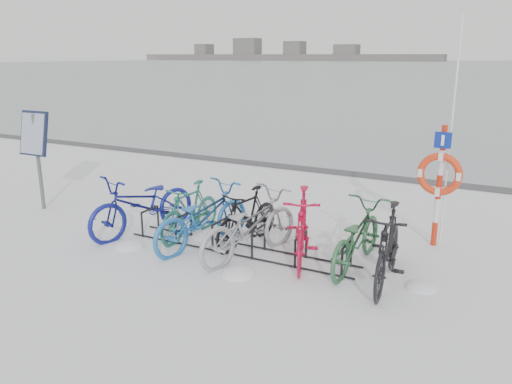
{
  "coord_description": "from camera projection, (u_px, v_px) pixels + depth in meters",
  "views": [
    {
      "loc": [
        3.72,
        -6.58,
        3.07
      ],
      "look_at": [
        0.0,
        0.6,
        0.84
      ],
      "focal_mm": 35.0,
      "sensor_mm": 36.0,
      "label": 1
    }
  ],
  "objects": [
    {
      "name": "ground",
      "position": [
        239.0,
        250.0,
        8.1
      ],
      "size": [
        900.0,
        900.0,
        0.0
      ],
      "primitive_type": "plane",
      "color": "white",
      "rests_on": "ground"
    },
    {
      "name": "bike_rack",
      "position": [
        239.0,
        240.0,
        8.05
      ],
      "size": [
        4.0,
        0.48,
        0.46
      ],
      "color": "black",
      "rests_on": "ground"
    },
    {
      "name": "ice_sheet",
      "position": [
        507.0,
        66.0,
        140.8
      ],
      "size": [
        400.0,
        298.0,
        0.02
      ],
      "primitive_type": "cube",
      "color": "#929FA4",
      "rests_on": "ground"
    },
    {
      "name": "bike_2",
      "position": [
        202.0,
        215.0,
        8.17
      ],
      "size": [
        1.18,
        2.15,
        1.07
      ],
      "primitive_type": "imported",
      "rotation": [
        0.0,
        0.0,
        2.9
      ],
      "color": "#2265AD",
      "rests_on": "ground"
    },
    {
      "name": "shoreline",
      "position": [
        275.0,
        56.0,
        284.06
      ],
      "size": [
        180.0,
        12.0,
        9.5
      ],
      "color": "#515151",
      "rests_on": "ground"
    },
    {
      "name": "bike_0",
      "position": [
        143.0,
        202.0,
        8.78
      ],
      "size": [
        1.32,
        2.27,
        1.12
      ],
      "primitive_type": "imported",
      "rotation": [
        0.0,
        0.0,
        -0.29
      ],
      "color": "navy",
      "rests_on": "ground"
    },
    {
      "name": "bike_6",
      "position": [
        356.0,
        234.0,
        7.41
      ],
      "size": [
        0.78,
        1.94,
        1.0
      ],
      "primitive_type": "imported",
      "rotation": [
        0.0,
        0.0,
        3.08
      ],
      "color": "#2B5F39",
      "rests_on": "ground"
    },
    {
      "name": "quay_edge",
      "position": [
        348.0,
        174.0,
        13.14
      ],
      "size": [
        400.0,
        0.25,
        0.1
      ],
      "primitive_type": "cube",
      "color": "#3F3F42",
      "rests_on": "ground"
    },
    {
      "name": "snow_drifts",
      "position": [
        236.0,
        255.0,
        7.9
      ],
      "size": [
        5.02,
        2.13,
        0.18
      ],
      "color": "white",
      "rests_on": "ground"
    },
    {
      "name": "info_board",
      "position": [
        35.0,
        139.0,
        9.9
      ],
      "size": [
        0.68,
        0.27,
        2.01
      ],
      "rotation": [
        0.0,
        0.0,
        0.02
      ],
      "color": "#595B5E",
      "rests_on": "ground"
    },
    {
      "name": "bike_1",
      "position": [
        190.0,
        209.0,
        8.63
      ],
      "size": [
        0.51,
        1.65,
        0.99
      ],
      "primitive_type": "imported",
      "rotation": [
        0.0,
        0.0,
        -0.03
      ],
      "color": "#216759",
      "rests_on": "ground"
    },
    {
      "name": "bike_3",
      "position": [
        247.0,
        215.0,
        8.29
      ],
      "size": [
        0.7,
        1.68,
        0.98
      ],
      "primitive_type": "imported",
      "rotation": [
        0.0,
        0.0,
        -0.15
      ],
      "color": "black",
      "rests_on": "ground"
    },
    {
      "name": "lifebuoy_station",
      "position": [
        440.0,
        174.0,
        7.96
      ],
      "size": [
        0.7,
        0.22,
        3.65
      ],
      "color": "red",
      "rests_on": "ground"
    },
    {
      "name": "bike_7",
      "position": [
        388.0,
        244.0,
        6.83
      ],
      "size": [
        0.66,
        1.9,
        1.12
      ],
      "primitive_type": "imported",
      "rotation": [
        0.0,
        0.0,
        0.07
      ],
      "color": "black",
      "rests_on": "ground"
    },
    {
      "name": "bike_5",
      "position": [
        302.0,
        225.0,
        7.61
      ],
      "size": [
        1.13,
        1.95,
        1.13
      ],
      "primitive_type": "imported",
      "rotation": [
        0.0,
        0.0,
        0.34
      ],
      "color": "#BB0D31",
      "rests_on": "ground"
    },
    {
      "name": "bike_4",
      "position": [
        249.0,
        223.0,
        7.74
      ],
      "size": [
        1.28,
        2.19,
        1.09
      ],
      "primitive_type": "imported",
      "rotation": [
        0.0,
        0.0,
        2.86
      ],
      "color": "#93959A",
      "rests_on": "ground"
    }
  ]
}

